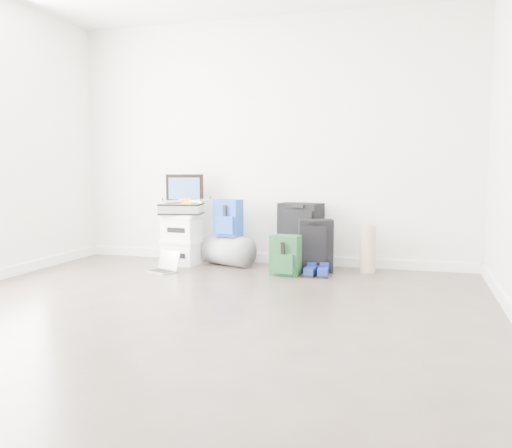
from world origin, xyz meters
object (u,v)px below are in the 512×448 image
(duffel_bag, at_px, (229,251))
(boxes_stack, at_px, (182,239))
(briefcase, at_px, (181,209))
(laptop, at_px, (164,267))
(large_suitcase, at_px, (300,235))
(carry_on, at_px, (315,246))

(duffel_bag, bearing_deg, boxes_stack, -147.89)
(briefcase, bearing_deg, laptop, -100.55)
(boxes_stack, bearing_deg, large_suitcase, 15.53)
(large_suitcase, distance_m, laptop, 1.48)
(briefcase, relative_size, large_suitcase, 0.64)
(laptop, bearing_deg, large_suitcase, 52.12)
(duffel_bag, distance_m, laptop, 0.75)
(duffel_bag, xyz_separation_m, carry_on, (0.97, -0.11, 0.11))
(carry_on, bearing_deg, duffel_bag, 156.51)
(duffel_bag, xyz_separation_m, laptop, (-0.52, -0.53, -0.11))
(boxes_stack, bearing_deg, carry_on, 5.05)
(briefcase, distance_m, duffel_bag, 0.70)
(duffel_bag, bearing_deg, laptop, -111.11)
(boxes_stack, bearing_deg, laptop, -83.52)
(briefcase, xyz_separation_m, large_suitcase, (1.29, 0.22, -0.27))
(briefcase, xyz_separation_m, carry_on, (1.50, -0.03, -0.35))
(duffel_bag, height_order, laptop, duffel_bag)
(duffel_bag, distance_m, carry_on, 0.99)
(duffel_bag, height_order, carry_on, carry_on)
(boxes_stack, xyz_separation_m, briefcase, (0.00, 0.00, 0.34))
(boxes_stack, height_order, briefcase, briefcase)
(laptop, bearing_deg, duffel_bag, 70.39)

